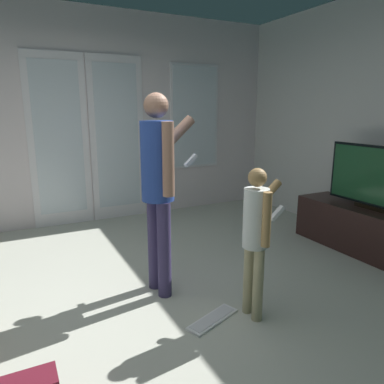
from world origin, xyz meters
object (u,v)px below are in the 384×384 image
(tv_stand, at_px, (370,232))
(flat_screen_tv, at_px, (376,178))
(person_adult, at_px, (159,178))
(loose_keyboard, at_px, (213,319))
(person_child, at_px, (256,230))

(tv_stand, height_order, flat_screen_tv, flat_screen_tv)
(flat_screen_tv, xyz_separation_m, person_adult, (-2.25, 0.25, 0.15))
(flat_screen_tv, relative_size, person_adult, 0.68)
(tv_stand, bearing_deg, loose_keyboard, -170.94)
(tv_stand, bearing_deg, person_child, -167.24)
(person_child, distance_m, loose_keyboard, 0.72)
(flat_screen_tv, height_order, loose_keyboard, flat_screen_tv)
(tv_stand, height_order, loose_keyboard, tv_stand)
(person_adult, distance_m, loose_keyboard, 1.13)
(flat_screen_tv, bearing_deg, tv_stand, -65.37)
(loose_keyboard, bearing_deg, person_child, -13.27)
(person_adult, xyz_separation_m, person_child, (0.46, -0.65, -0.30))
(flat_screen_tv, bearing_deg, loose_keyboard, -170.83)
(tv_stand, height_order, person_child, person_child)
(tv_stand, distance_m, person_adult, 2.38)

